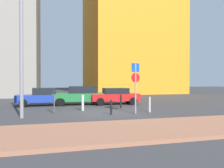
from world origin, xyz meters
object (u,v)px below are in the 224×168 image
at_px(parking_meter, 54,98).
at_px(street_lamp, 21,42).
at_px(traffic_bollard_mid, 150,104).
at_px(parking_sign_post, 136,82).
at_px(parked_car_red, 115,96).
at_px(traffic_bollard_far, 121,101).
at_px(parked_car_green, 80,95).
at_px(traffic_bollard_near, 111,107).
at_px(parked_car_blue, 42,97).
at_px(traffic_bollard_edge, 83,103).

bearing_deg(parking_meter, street_lamp, -142.42).
distance_m(street_lamp, traffic_bollard_mid, 8.59).
bearing_deg(parking_sign_post, parked_car_red, 86.32).
relative_size(street_lamp, traffic_bollard_far, 6.94).
xyz_separation_m(street_lamp, traffic_bollard_far, (6.64, 2.97, -3.64)).
height_order(parked_car_green, parked_car_red, parked_car_green).
height_order(parked_car_green, traffic_bollard_far, parked_car_green).
bearing_deg(traffic_bollard_near, parked_car_blue, 123.20).
height_order(street_lamp, traffic_bollard_far, street_lamp).
relative_size(parked_car_red, traffic_bollard_near, 4.75).
relative_size(parking_meter, traffic_bollard_near, 1.66).
relative_size(traffic_bollard_far, traffic_bollard_edge, 0.94).
relative_size(parking_sign_post, traffic_bollard_edge, 2.92).
relative_size(parked_car_red, traffic_bollard_mid, 4.28).
relative_size(traffic_bollard_mid, traffic_bollard_far, 0.98).
bearing_deg(parking_meter, parked_car_green, 65.72).
xyz_separation_m(parked_car_green, street_lamp, (-3.98, -6.29, 3.33)).
xyz_separation_m(traffic_bollard_near, traffic_bollard_mid, (2.72, 0.42, 0.05)).
relative_size(parked_car_green, parked_car_red, 1.05).
xyz_separation_m(parking_meter, traffic_bollard_edge, (1.90, 0.87, -0.42)).
bearing_deg(parked_car_red, traffic_bollard_far, -97.34).
xyz_separation_m(parked_car_blue, traffic_bollard_edge, (2.79, -4.08, -0.21)).
distance_m(parked_car_blue, parked_car_green, 3.11).
relative_size(parked_car_blue, parked_car_green, 0.92).
bearing_deg(traffic_bollard_far, parked_car_red, 82.66).
distance_m(parked_car_red, traffic_bollard_mid, 5.56).
bearing_deg(traffic_bollard_mid, parked_car_blue, 139.13).
relative_size(parked_car_green, parking_meter, 2.99).
xyz_separation_m(parking_sign_post, traffic_bollard_mid, (1.13, 0.38, -1.50)).
distance_m(street_lamp, traffic_bollard_near, 6.26).
bearing_deg(traffic_bollard_edge, street_lamp, -148.77).
bearing_deg(parking_sign_post, parking_meter, 164.01).
bearing_deg(traffic_bollard_near, parking_meter, 156.32).
bearing_deg(traffic_bollard_far, parked_car_green, 128.74).
height_order(parked_car_blue, traffic_bollard_mid, parked_car_blue).
xyz_separation_m(parking_sign_post, traffic_bollard_edge, (-2.97, 2.27, -1.45)).
bearing_deg(traffic_bollard_far, traffic_bollard_edge, -165.92).
relative_size(parked_car_red, traffic_bollard_far, 4.19).
bearing_deg(traffic_bollard_mid, parking_meter, 170.36).
bearing_deg(parked_car_blue, parking_meter, -79.85).
bearing_deg(traffic_bollard_edge, parking_sign_post, -37.30).
relative_size(parked_car_blue, parking_meter, 2.74).
xyz_separation_m(parked_car_blue, parking_sign_post, (5.76, -6.34, 1.24)).
bearing_deg(traffic_bollard_edge, traffic_bollard_near, -58.96).
relative_size(parked_car_green, traffic_bollard_mid, 4.48).
relative_size(parking_sign_post, traffic_bollard_near, 3.53).
bearing_deg(traffic_bollard_near, traffic_bollard_mid, 8.88).
bearing_deg(parking_meter, traffic_bollard_mid, -9.64).
xyz_separation_m(street_lamp, traffic_bollard_near, (5.05, -0.09, -3.70)).
xyz_separation_m(parked_car_green, parked_car_red, (3.03, -0.45, -0.07)).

